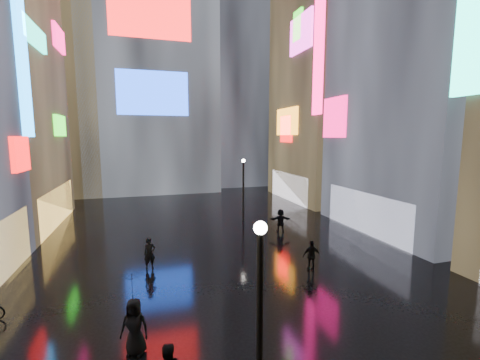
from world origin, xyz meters
name	(u,v)px	position (x,y,z in m)	size (l,w,h in m)	color
ground	(208,234)	(0.00, 20.00, 0.00)	(140.00, 140.00, 0.00)	black
building_right_mid	(433,25)	(15.98, 17.01, 14.99)	(10.28, 13.70, 30.00)	black
building_right_far	(332,73)	(15.98, 30.00, 13.98)	(10.28, 12.00, 28.00)	black
tower_main	(149,30)	(-3.00, 43.97, 21.01)	(16.00, 14.20, 42.00)	black
tower_flank_right	(232,70)	(9.00, 46.00, 17.00)	(12.00, 12.00, 34.00)	black
tower_flank_left	(57,86)	(-14.00, 42.00, 13.00)	(10.00, 10.00, 26.00)	black
lamp_near	(260,319)	(-1.91, 4.08, 2.94)	(0.30, 0.30, 5.20)	black
lamp_far	(243,186)	(3.56, 22.90, 2.94)	(0.30, 0.30, 5.20)	black
pedestrian_3	(312,256)	(3.98, 12.15, 0.81)	(0.94, 0.39, 1.61)	black
pedestrian_4	(135,327)	(-4.77, 7.93, 0.93)	(0.91, 0.59, 1.87)	black
pedestrian_5	(280,220)	(5.25, 19.04, 0.86)	(1.59, 0.51, 1.72)	black
pedestrian_6	(150,254)	(-4.18, 14.79, 0.85)	(0.62, 0.41, 1.71)	black
umbrella_2	(133,286)	(-4.77, 7.93, 2.31)	(0.98, 1.00, 0.90)	black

